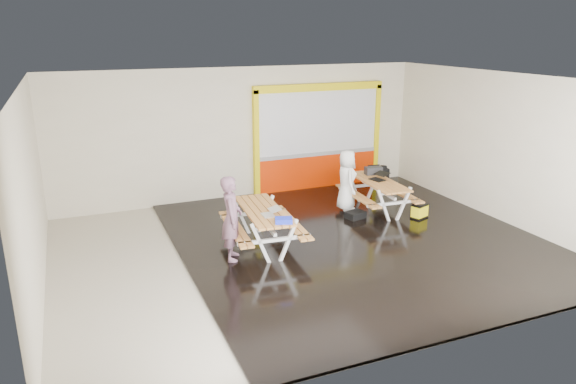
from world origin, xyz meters
name	(u,v)px	position (x,y,z in m)	size (l,w,h in m)	color
room	(305,168)	(0.00, 0.00, 1.75)	(10.02, 8.02, 3.52)	#B7AE9B
deck	(357,239)	(1.25, 0.00, 0.03)	(7.50, 7.98, 0.05)	black
kiosk	(319,139)	(2.20, 3.93, 1.44)	(3.88, 0.16, 3.00)	red
picnic_table_left	(263,219)	(-0.77, 0.38, 0.66)	(1.64, 2.28, 0.87)	#AF7336
picnic_table_right	(378,188)	(2.67, 1.45, 0.63)	(1.52, 2.14, 0.83)	#AF7336
person_left	(232,218)	(-1.56, 0.01, 0.90)	(0.62, 0.41, 1.69)	#734F63
person_right	(347,180)	(1.89, 1.69, 0.86)	(0.73, 0.48, 1.50)	white
laptop_left	(270,213)	(-0.76, -0.01, 0.91)	(0.37, 0.34, 0.15)	silver
laptop_right	(379,177)	(2.73, 1.54, 0.88)	(0.49, 0.45, 0.18)	black
blue_pouch	(284,220)	(-0.68, -0.51, 0.91)	(0.33, 0.23, 0.10)	#1A2BD5
toolbox	(373,170)	(2.87, 2.04, 0.92)	(0.45, 0.26, 0.25)	black
backpack	(383,175)	(3.19, 2.08, 0.75)	(0.33, 0.26, 0.50)	black
dark_case	(355,215)	(1.87, 1.15, 0.13)	(0.44, 0.33, 0.16)	black
fluke_bag	(420,211)	(3.31, 0.57, 0.22)	(0.47, 0.38, 0.35)	black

